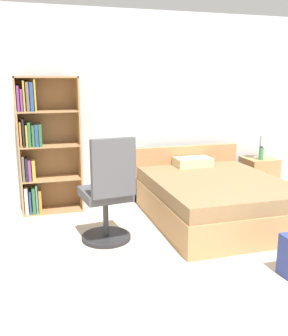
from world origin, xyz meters
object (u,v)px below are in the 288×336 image
bed (213,197)px  office_chair (108,195)px  nightstand (259,176)px  table_lamp (261,130)px  water_bottle (261,153)px  bookshelf (42,146)px

bed → office_chair: bearing=-165.5°
nightstand → table_lamp: bearing=-147.8°
water_bottle → table_lamp: bearing=67.9°
bookshelf → table_lamp: size_ratio=3.20×
bed → water_bottle: bearing=31.1°
nightstand → table_lamp: 0.70m
office_chair → water_bottle: size_ratio=5.79×
office_chair → table_lamp: size_ratio=2.11×
bed → nightstand: (1.14, 0.76, 0.00)m
bookshelf → office_chair: bearing=-62.8°
bed → bookshelf: bearing=157.3°
table_lamp → bookshelf: bearing=178.4°
bookshelf → office_chair: size_ratio=1.51×
bed → office_chair: 1.46m
bed → water_bottle: (1.08, 0.65, 0.37)m
bed → office_chair: (-1.39, -0.36, 0.26)m
office_chair → nightstand: bearing=23.9°
nightstand → water_bottle: bearing=-117.3°
bookshelf → nightstand: size_ratio=3.15×
nightstand → table_lamp: table_lamp is taller
bookshelf → table_lamp: bookshelf is taller
bed → table_lamp: table_lamp is taller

